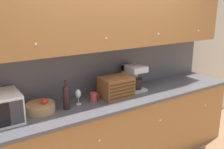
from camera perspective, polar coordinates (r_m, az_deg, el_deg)
name	(u,v)px	position (r m, az deg, el deg)	size (l,w,h in m)	color
wall_back	(101,63)	(3.26, -2.46, 2.65)	(5.91, 0.06, 2.60)	beige
counter_unit	(116,131)	(3.28, 0.96, -12.88)	(3.53, 0.68, 0.93)	#A36B38
backsplash_panel	(103,68)	(3.25, -2.12, 1.38)	(3.51, 0.01, 0.60)	#4C4C51
upper_cabinets	(122,13)	(3.09, 2.26, 13.83)	(3.51, 0.39, 0.81)	#A36B38
fruit_basket	(40,107)	(2.77, -16.03, -7.23)	(0.31, 0.31, 0.15)	#A87F4C
wine_bottle	(66,96)	(2.74, -10.42, -4.92)	(0.07, 0.07, 0.33)	black
wine_glass	(78,94)	(2.86, -7.75, -4.51)	(0.07, 0.07, 0.18)	silver
mug	(94,97)	(2.96, -4.17, -5.12)	(0.10, 0.08, 0.10)	#B73D38
bread_box	(116,87)	(3.04, 0.92, -2.92)	(0.38, 0.28, 0.26)	brown
coffee_maker	(133,77)	(3.32, 4.88, -0.66)	(0.23, 0.28, 0.33)	#B7B7BC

